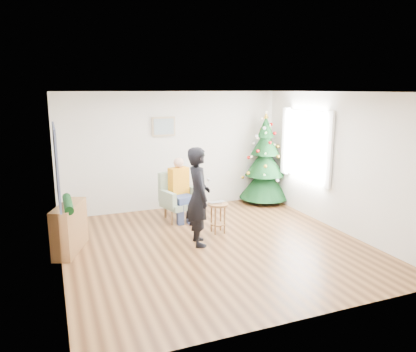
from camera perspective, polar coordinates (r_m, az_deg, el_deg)
name	(u,v)px	position (r m, az deg, el deg)	size (l,w,h in m)	color
floor	(215,245)	(7.10, 1.04, -9.73)	(5.00, 5.00, 0.00)	brown
ceiling	(216,92)	(6.59, 1.13, 11.75)	(5.00, 5.00, 0.00)	white
wall_back	(172,151)	(9.05, -5.02, 3.54)	(5.00, 5.00, 0.00)	silver
wall_front	(303,214)	(4.59, 13.22, -5.22)	(5.00, 5.00, 0.00)	silver
wall_left	(55,184)	(6.23, -20.67, -1.12)	(5.00, 5.00, 0.00)	silver
wall_right	(338,162)	(8.01, 17.84, 1.88)	(5.00, 5.00, 0.00)	silver
window_panel	(306,145)	(8.75, 13.64, 4.27)	(0.04, 1.30, 1.40)	white
curtains	(305,145)	(8.73, 13.48, 4.27)	(0.05, 1.75, 1.50)	white
christmas_tree	(265,163)	(9.62, 8.00, 1.88)	(1.17, 1.17, 2.11)	#3F2816
stool	(218,218)	(7.61, 1.42, -5.88)	(0.38, 0.38, 0.57)	brown
laptop	(218,203)	(7.53, 1.43, -3.78)	(0.31, 0.20, 0.02)	silver
armchair	(179,202)	(8.38, -4.07, -3.73)	(0.84, 0.81, 0.98)	gray
seated_person	(181,189)	(8.26, -3.88, -1.83)	(0.47, 0.63, 1.28)	navy
standing_man	(198,197)	(6.91, -1.36, -2.91)	(0.62, 0.41, 1.70)	black
game_controller	(209,180)	(6.87, 0.14, -0.54)	(0.04, 0.13, 0.04)	white
console	(70,228)	(7.11, -18.88, -6.94)	(0.30, 1.00, 0.80)	brown
garland	(68,204)	(6.99, -19.11, -3.68)	(0.14, 0.14, 0.90)	black
tapestry	(56,164)	(6.47, -20.54, 1.63)	(0.03, 1.50, 1.15)	black
framed_picture	(164,127)	(8.89, -6.26, 6.94)	(0.52, 0.05, 0.42)	tan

